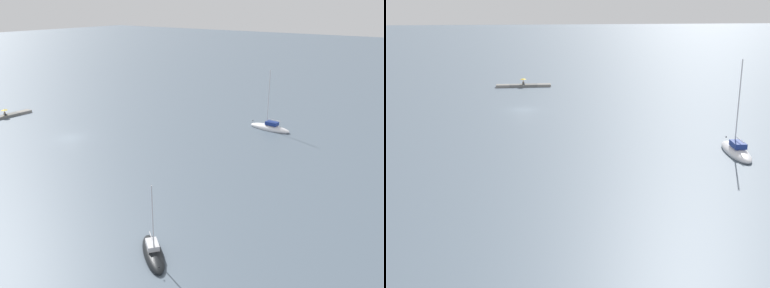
% 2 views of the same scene
% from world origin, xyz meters
% --- Properties ---
extents(ground_plane, '(500.00, 500.00, 0.00)m').
position_xyz_m(ground_plane, '(0.00, 0.00, 0.00)').
color(ground_plane, slate).
extents(seawall_pier, '(10.87, 1.69, 0.51)m').
position_xyz_m(seawall_pier, '(0.00, -21.02, 0.26)').
color(seawall_pier, gray).
rests_on(seawall_pier, ground_plane).
extents(person_seated_grey_left, '(0.49, 0.66, 0.73)m').
position_xyz_m(person_seated_grey_left, '(0.00, -20.94, 0.77)').
color(person_seated_grey_left, '#1E2333').
rests_on(person_seated_grey_left, seawall_pier).
extents(umbrella_open_yellow, '(1.21, 1.21, 1.27)m').
position_xyz_m(umbrella_open_yellow, '(0.02, -20.98, 1.62)').
color(umbrella_open_yellow, black).
rests_on(umbrella_open_yellow, seawall_pier).
extents(sailboat_white_far, '(2.70, 7.95, 11.11)m').
position_xyz_m(sailboat_white_far, '(-24.30, 25.49, 0.39)').
color(sailboat_white_far, silver).
rests_on(sailboat_white_far, ground_plane).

